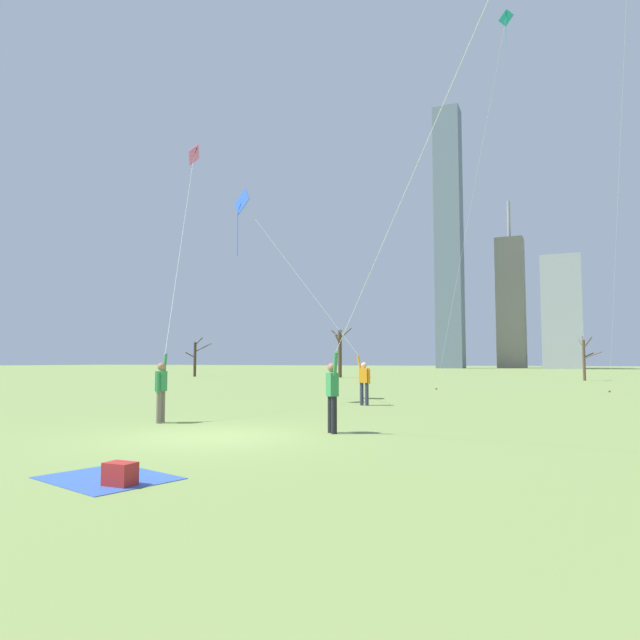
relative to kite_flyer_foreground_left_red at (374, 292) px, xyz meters
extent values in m
plane|color=#7A934C|center=(-3.59, -0.71, -3.11)|extent=(400.00, 400.00, 0.00)
cylinder|color=black|center=(-1.44, 1.05, -2.68)|extent=(0.14, 0.14, 0.85)
cylinder|color=black|center=(-1.29, 0.89, -2.68)|extent=(0.14, 0.14, 0.85)
cube|color=#338C4C|center=(-1.36, 0.97, -1.99)|extent=(0.38, 0.39, 0.54)
sphere|color=#9E7051|center=(-1.36, 0.97, -1.60)|extent=(0.22, 0.22, 0.22)
cylinder|color=#338C4C|center=(-1.50, 1.12, -2.02)|extent=(0.09, 0.09, 0.55)
cylinder|color=#338C4C|center=(-1.22, 0.82, -1.51)|extent=(0.20, 0.21, 0.56)
cylinder|color=silver|center=(2.00, -1.46, 3.56)|extent=(6.46, 4.56, 9.64)
cylinder|color=#726656|center=(-6.41, 0.99, -2.68)|extent=(0.14, 0.14, 0.85)
cylinder|color=#726656|center=(-6.47, 1.21, -2.68)|extent=(0.14, 0.14, 0.85)
cube|color=#338C4C|center=(-6.44, 1.10, -1.99)|extent=(0.29, 0.38, 0.54)
sphere|color=#9E7051|center=(-6.44, 1.10, -1.60)|extent=(0.22, 0.22, 0.22)
cylinder|color=#338C4C|center=(-6.38, 0.90, -2.02)|extent=(0.09, 0.09, 0.55)
cylinder|color=#338C4C|center=(-6.50, 1.30, -1.51)|extent=(0.14, 0.22, 0.56)
cube|color=pink|center=(-10.08, 7.21, 7.00)|extent=(0.26, 0.99, 0.97)
cylinder|color=black|center=(-10.08, 7.21, 7.00)|extent=(0.25, 0.16, 0.62)
cylinder|color=silver|center=(-8.29, 4.26, 2.87)|extent=(3.60, 5.92, 8.27)
cylinder|color=#33384C|center=(-3.27, 8.93, -2.68)|extent=(0.14, 0.14, 0.85)
cylinder|color=#33384C|center=(-3.49, 8.97, -2.68)|extent=(0.14, 0.14, 0.85)
cube|color=orange|center=(-3.38, 8.95, -1.99)|extent=(0.37, 0.26, 0.54)
sphere|color=beige|center=(-3.38, 8.95, -1.60)|extent=(0.22, 0.22, 0.22)
cylinder|color=orange|center=(-3.17, 8.91, -2.02)|extent=(0.09, 0.09, 0.55)
cylinder|color=orange|center=(-3.59, 8.98, -1.51)|extent=(0.22, 0.12, 0.56)
cube|color=blue|center=(-9.49, 9.96, 5.71)|extent=(1.26, 0.76, 1.36)
cylinder|color=black|center=(-9.49, 9.96, 5.71)|extent=(0.09, 0.45, 0.85)
cylinder|color=blue|center=(-9.53, 9.70, 4.21)|extent=(0.02, 0.02, 2.00)
cylinder|color=silver|center=(-6.54, 9.47, 2.23)|extent=(5.91, 0.99, 6.98)
cylinder|color=silver|center=(6.27, 19.95, 7.33)|extent=(1.17, 5.53, 20.79)
cylinder|color=#3F3833|center=(5.69, 22.71, -3.07)|extent=(0.10, 0.10, 0.08)
cube|color=teal|center=(0.93, 22.72, 19.13)|extent=(0.93, 0.40, 0.87)
cylinder|color=black|center=(0.93, 22.72, 19.13)|extent=(0.09, 0.34, 0.54)
cylinder|color=teal|center=(0.89, 22.91, 18.17)|extent=(0.02, 0.02, 1.30)
cylinder|color=silver|center=(-1.24, 22.27, 8.03)|extent=(4.36, 0.92, 22.20)
cylinder|color=#3F3833|center=(-3.42, 21.81, -3.07)|extent=(0.10, 0.10, 0.08)
cube|color=#3359B2|center=(-2.36, -4.89, -3.10)|extent=(2.11, 1.83, 0.01)
cube|color=#B22626|center=(-1.86, -5.19, -2.95)|extent=(0.40, 0.28, 0.30)
cylinder|color=brown|center=(5.01, 42.04, -1.35)|extent=(0.24, 0.24, 3.50)
cylinder|color=brown|center=(4.84, 42.39, 0.05)|extent=(0.44, 0.78, 0.80)
cylinder|color=brown|center=(5.33, 41.69, 0.13)|extent=(0.77, 0.82, 1.01)
cylinder|color=brown|center=(5.00, 42.87, 0.17)|extent=(0.13, 1.72, 1.28)
cylinder|color=brown|center=(5.40, 42.31, -0.92)|extent=(0.89, 0.65, 0.47)
cylinder|color=brown|center=(5.70, 41.69, -0.93)|extent=(1.43, 0.78, 0.61)
cylinder|color=#423326|center=(-33.31, 38.87, -1.24)|extent=(0.30, 0.30, 3.73)
cylinder|color=#423326|center=(-33.76, 38.63, -0.76)|extent=(0.99, 0.60, 0.65)
cylinder|color=#423326|center=(-32.41, 39.09, 0.03)|extent=(1.86, 0.55, 0.97)
cylinder|color=#423326|center=(-32.84, 38.87, 0.70)|extent=(1.01, 0.11, 0.88)
cylinder|color=#4C3828|center=(-17.66, 42.19, -0.67)|extent=(0.38, 0.38, 4.87)
cylinder|color=#4C3828|center=(-17.63, 41.48, 0.79)|extent=(0.23, 1.52, 1.05)
cylinder|color=#4C3828|center=(-18.12, 42.19, 1.35)|extent=(0.99, 0.13, 0.86)
cylinder|color=#4C3828|center=(-17.26, 42.77, 1.44)|extent=(0.95, 1.30, 1.19)
cube|color=slate|center=(-21.56, 123.20, 28.71)|extent=(6.19, 5.39, 63.62)
cube|color=gray|center=(-8.68, 135.12, 13.13)|extent=(6.72, 6.65, 32.47)
cylinder|color=#99999E|center=(-8.68, 135.12, 34.24)|extent=(0.80, 0.80, 9.75)
cube|color=#9EA3AD|center=(2.98, 122.16, 9.21)|extent=(8.15, 10.08, 24.64)
camera|label=1|loc=(3.63, -11.02, -1.45)|focal=31.25mm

